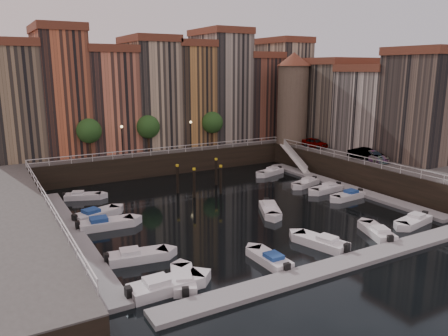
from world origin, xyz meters
TOP-DOWN VIEW (x-y plane):
  - ground at (0.00, 0.00)m, footprint 200.00×200.00m
  - quay_far at (0.00, 26.00)m, footprint 80.00×20.00m
  - quay_right at (28.00, -2.00)m, footprint 20.00×36.00m
  - dock_left at (-16.20, -1.00)m, footprint 2.00×28.00m
  - dock_right at (16.20, -1.00)m, footprint 2.00×28.00m
  - dock_near at (0.00, -17.00)m, footprint 30.00×2.00m
  - mountains at (1.72, 110.00)m, footprint 145.00×100.00m
  - far_terrace at (3.31, 23.50)m, footprint 48.70×10.30m
  - right_terrace at (26.50, 3.80)m, footprint 9.30×24.30m
  - corner_tower at (20.00, 14.50)m, footprint 5.20×5.20m
  - promenade_trees at (-1.33, 18.20)m, footprint 21.20×3.20m
  - street_lamps at (-1.00, 17.20)m, footprint 10.36×0.36m
  - railings at (0.00, 4.88)m, footprint 36.08×34.04m
  - gangway at (17.10, 10.00)m, footprint 2.78×8.32m
  - mooring_pilings at (0.15, 6.04)m, footprint 6.08×4.14m
  - boat_left_0 at (-12.85, -14.00)m, footprint 5.28×2.03m
  - boat_left_1 at (-12.91, -8.46)m, footprint 4.88×2.42m
  - boat_left_2 at (-13.15, -0.19)m, footprint 5.26×2.28m
  - boat_left_3 at (-13.21, 3.02)m, footprint 4.99×3.16m
  - boat_left_4 at (-12.99, 10.33)m, footprint 4.28×2.82m
  - boat_right_0 at (12.55, -13.76)m, footprint 4.66×2.38m
  - boat_right_1 at (13.35, -4.52)m, footprint 4.48×1.93m
  - boat_right_2 at (13.20, -1.14)m, footprint 4.68×2.13m
  - boat_right_3 at (12.86, 2.25)m, footprint 4.49×2.80m
  - boat_right_4 at (12.44, 9.35)m, footprint 4.62×2.76m
  - boat_near_0 at (-11.34, -13.69)m, footprint 2.83×4.34m
  - boat_near_1 at (-4.25, -13.94)m, footprint 1.64×4.40m
  - boat_near_2 at (1.34, -13.46)m, footprint 2.96×5.02m
  - boat_near_3 at (7.26, -14.07)m, footprint 3.08×4.65m
  - car_a at (20.39, 9.47)m, footprint 2.22×4.32m
  - car_b at (20.02, -0.61)m, footprint 2.43×4.74m
  - car_c at (20.26, -1.58)m, footprint 1.86×4.53m
  - boat_extra_182 at (2.70, -4.14)m, footprint 3.51×4.75m

SIDE VIEW (x-z plane):
  - ground at x=0.00m, z-range 0.00..0.00m
  - dock_left at x=-16.20m, z-range 0.00..0.35m
  - dock_right at x=16.20m, z-range 0.00..0.35m
  - dock_near at x=0.00m, z-range 0.00..0.35m
  - boat_left_4 at x=-12.99m, z-range -0.16..0.81m
  - boat_near_0 at x=-11.34m, z-range -0.16..0.82m
  - boat_right_3 at x=12.86m, z-range -0.16..0.84m
  - boat_near_1 at x=-4.25m, z-range -0.16..0.84m
  - boat_right_1 at x=13.35m, z-range -0.17..0.85m
  - boat_right_4 at x=12.44m, z-range -0.17..0.87m
  - boat_right_0 at x=12.55m, z-range -0.17..0.87m
  - boat_near_3 at x=7.26m, z-range -0.17..0.88m
  - boat_right_2 at x=13.20m, z-range -0.17..0.88m
  - boat_extra_182 at x=2.70m, z-range -0.18..0.91m
  - boat_left_1 at x=-12.91m, z-range -0.18..0.92m
  - boat_left_3 at x=-13.21m, z-range -0.18..0.94m
  - boat_near_2 at x=1.34m, z-range -0.18..0.94m
  - boat_left_2 at x=-13.15m, z-range -0.19..1.00m
  - boat_left_0 at x=-12.85m, z-range -0.20..1.01m
  - quay_far at x=0.00m, z-range 0.00..3.00m
  - quay_right at x=28.00m, z-range 0.00..3.00m
  - mooring_pilings at x=0.15m, z-range -0.24..3.54m
  - gangway at x=17.10m, z-range 0.05..3.78m
  - car_c at x=20.26m, z-range 3.00..4.31m
  - car_a at x=20.39m, z-range 3.00..4.41m
  - car_b at x=20.02m, z-range 3.00..4.49m
  - railings at x=0.00m, z-range 3.53..4.05m
  - street_lamps at x=-1.00m, z-range 3.81..7.99m
  - promenade_trees at x=-1.33m, z-range 3.98..9.18m
  - mountains at x=1.72m, z-range -1.08..16.92m
  - right_terrace at x=26.50m, z-range 2.56..16.56m
  - corner_tower at x=20.00m, z-range 3.29..17.09m
  - far_terrace at x=3.31m, z-range 2.20..19.70m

